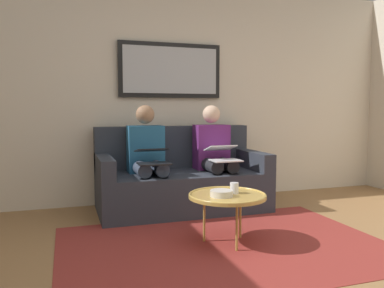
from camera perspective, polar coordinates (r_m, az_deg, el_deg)
wall_rear at (r=4.70m, az=-3.46°, el=7.60°), size 6.00×0.12×2.60m
area_rug at (r=3.23m, az=4.88°, el=-14.60°), size 2.60×1.80×0.01m
couch at (r=4.30m, az=-1.74°, el=-5.34°), size 1.80×0.90×0.90m
framed_mirror at (r=4.63m, az=-3.17°, el=10.75°), size 1.22×0.05×0.64m
coffee_table at (r=3.18m, az=5.20°, el=-7.64°), size 0.63×0.63×0.41m
cup at (r=3.21m, az=6.23°, el=-6.46°), size 0.07×0.07×0.09m
bowl at (r=3.10m, az=4.36°, el=-7.24°), size 0.18×0.18×0.05m
person_left at (r=4.32m, az=3.33°, el=-1.34°), size 0.38×0.58×1.14m
laptop_white at (r=4.10m, az=4.55°, el=-1.37°), size 0.30×0.38×0.16m
person_right at (r=4.10m, az=-6.56°, el=-1.70°), size 0.38×0.58×1.14m
laptop_black at (r=3.86m, az=-5.83°, el=-1.75°), size 0.31×0.36×0.15m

